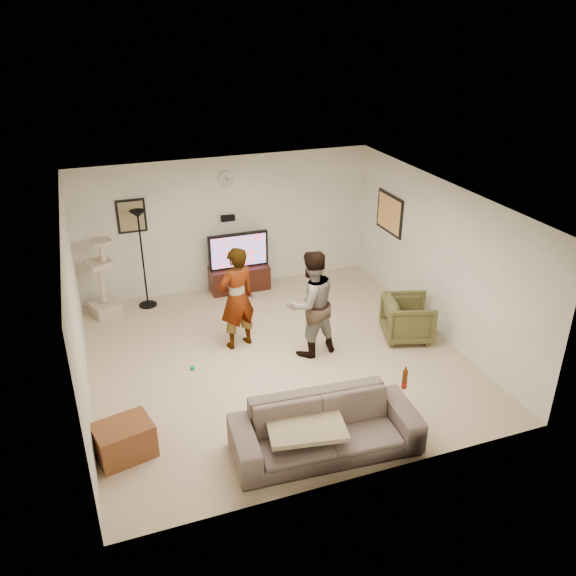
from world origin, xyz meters
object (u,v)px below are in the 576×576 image
object	(u,v)px
floor_lamp	(143,260)
side_table	(124,440)
tv_stand	(239,278)
sofa	(325,428)
cat_tree	(101,277)
tv	(238,250)
armchair	(408,319)
person_right	(311,304)
person_left	(237,298)
beer_bottle	(405,379)

from	to	relation	value
floor_lamp	side_table	size ratio (longest dim) A/B	2.70
tv_stand	sofa	size ratio (longest dim) A/B	0.49
floor_lamp	cat_tree	xyz separation A→B (m)	(-0.73, -0.06, -0.19)
cat_tree	tv	bearing A→B (deg)	3.46
side_table	armchair	bearing A→B (deg)	15.77
tv	sofa	bearing A→B (deg)	-92.95
person_right	armchair	bearing A→B (deg)	164.49
floor_lamp	armchair	xyz separation A→B (m)	(3.80, -2.59, -0.54)
person_left	tv_stand	bearing A→B (deg)	-122.48
cat_tree	sofa	bearing A→B (deg)	-63.82
floor_lamp	beer_bottle	bearing A→B (deg)	-61.21
tv	cat_tree	distance (m)	2.48
tv	side_table	world-z (taller)	tv
tv_stand	person_left	distance (m)	2.14
person_right	sofa	distance (m)	2.30
tv	tv_stand	bearing A→B (deg)	0.00
tv_stand	floor_lamp	size ratio (longest dim) A/B	0.62
tv_stand	armchair	distance (m)	3.38
floor_lamp	sofa	world-z (taller)	floor_lamp
tv	armchair	xyz separation A→B (m)	(2.06, -2.68, -0.45)
sofa	beer_bottle	distance (m)	1.13
cat_tree	armchair	size ratio (longest dim) A/B	1.83
tv	floor_lamp	distance (m)	1.75
floor_lamp	armchair	size ratio (longest dim) A/B	2.33
floor_lamp	person_left	xyz separation A→B (m)	(1.17, -1.89, -0.06)
cat_tree	person_left	world-z (taller)	person_left
person_left	beer_bottle	xyz separation A→B (m)	(1.36, -2.72, -0.05)
tv	person_right	distance (m)	2.59
tv	person_left	xyz separation A→B (m)	(-0.57, -1.97, 0.03)
armchair	floor_lamp	bearing A→B (deg)	72.66
floor_lamp	sofa	size ratio (longest dim) A/B	0.79
tv_stand	side_table	xyz separation A→B (m)	(-2.52, -3.97, -0.01)
tv	side_table	bearing A→B (deg)	-122.43
person_left	beer_bottle	world-z (taller)	person_left
tv	sofa	xyz separation A→B (m)	(-0.24, -4.70, -0.47)
beer_bottle	tv	bearing A→B (deg)	99.54
person_left	side_table	size ratio (longest dim) A/B	2.52
tv_stand	floor_lamp	bearing A→B (deg)	-177.09
person_right	side_table	distance (m)	3.33
tv_stand	floor_lamp	distance (m)	1.87
cat_tree	sofa	size ratio (longest dim) A/B	0.62
cat_tree	armchair	xyz separation A→B (m)	(4.54, -2.53, -0.35)
tv_stand	tv	world-z (taller)	tv
armchair	side_table	size ratio (longest dim) A/B	1.16
cat_tree	person_left	size ratio (longest dim) A/B	0.84
beer_bottle	side_table	world-z (taller)	beer_bottle
side_table	floor_lamp	bearing A→B (deg)	78.64
side_table	person_right	bearing A→B (deg)	25.64
tv_stand	armchair	world-z (taller)	armchair
beer_bottle	person_left	bearing A→B (deg)	116.51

